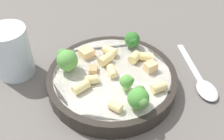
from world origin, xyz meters
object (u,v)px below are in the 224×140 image
at_px(rigatoni_2, 110,51).
at_px(chicken_chunk_1, 150,67).
at_px(broccoli_floret_0, 127,81).
at_px(rigatoni_1, 146,57).
at_px(broccoli_floret_1, 132,40).
at_px(rigatoni_6, 113,71).
at_px(drinking_glass, 13,54).
at_px(rigatoni_0, 115,107).
at_px(rigatoni_3, 81,87).
at_px(pasta_bowl, 112,79).
at_px(rigatoni_5, 159,87).
at_px(rigatoni_7, 135,57).
at_px(chicken_chunk_0, 86,53).
at_px(rigatoni_4, 92,80).
at_px(spoon, 202,82).
at_px(chicken_chunk_2, 93,70).
at_px(rigatoni_8, 106,59).
at_px(broccoli_floret_2, 67,59).
at_px(broccoli_floret_3, 139,98).

height_order(rigatoni_2, chicken_chunk_1, same).
xyz_separation_m(rigatoni_2, chicken_chunk_1, (-0.03, -0.08, 0.00)).
xyz_separation_m(broccoli_floret_0, rigatoni_1, (0.08, -0.02, -0.01)).
bearing_deg(broccoli_floret_1, rigatoni_6, 166.45).
relative_size(chicken_chunk_1, drinking_glass, 0.21).
bearing_deg(rigatoni_0, rigatoni_3, 66.61).
xyz_separation_m(broccoli_floret_0, broccoli_floret_1, (0.12, 0.01, -0.00)).
relative_size(pasta_bowl, broccoli_floret_0, 7.65).
relative_size(rigatoni_3, rigatoni_5, 1.16).
distance_m(rigatoni_7, chicken_chunk_0, 0.09).
bearing_deg(pasta_bowl, broccoli_floret_0, -134.12).
height_order(rigatoni_4, spoon, rigatoni_4).
xyz_separation_m(pasta_bowl, broccoli_floret_0, (-0.03, -0.03, 0.03)).
bearing_deg(chicken_chunk_1, rigatoni_4, 119.79).
height_order(rigatoni_3, rigatoni_4, same).
bearing_deg(rigatoni_4, rigatoni_5, -87.06).
bearing_deg(rigatoni_4, chicken_chunk_2, 10.71).
relative_size(rigatoni_1, rigatoni_7, 1.13).
bearing_deg(chicken_chunk_0, rigatoni_8, -107.20).
bearing_deg(chicken_chunk_1, rigatoni_8, 88.14).
xyz_separation_m(broccoli_floret_0, rigatoni_5, (0.01, -0.05, -0.01)).
bearing_deg(rigatoni_0, rigatoni_2, 16.42).
bearing_deg(spoon, rigatoni_4, 110.18).
bearing_deg(spoon, chicken_chunk_2, 102.30).
bearing_deg(broccoli_floret_2, spoon, -79.17).
bearing_deg(broccoli_floret_1, pasta_bowl, 165.76).
bearing_deg(rigatoni_6, chicken_chunk_1, -69.16).
distance_m(chicken_chunk_1, chicken_chunk_2, 0.10).
distance_m(rigatoni_8, spoon, 0.19).
bearing_deg(spoon, pasta_bowl, 104.31).
relative_size(rigatoni_8, chicken_chunk_2, 1.69).
height_order(broccoli_floret_3, rigatoni_2, broccoli_floret_3).
relative_size(broccoli_floret_0, chicken_chunk_2, 1.85).
distance_m(rigatoni_5, chicken_chunk_2, 0.12).
xyz_separation_m(pasta_bowl, rigatoni_8, (0.03, 0.02, 0.02)).
distance_m(broccoli_floret_0, chicken_chunk_2, 0.08).
bearing_deg(broccoli_floret_0, rigatoni_0, 168.20).
bearing_deg(broccoli_floret_2, chicken_chunk_1, -78.37).
relative_size(rigatoni_1, rigatoni_8, 0.87).
relative_size(drinking_glass, spoon, 0.59).
distance_m(rigatoni_2, rigatoni_8, 0.03).
height_order(pasta_bowl, rigatoni_7, rigatoni_7).
height_order(rigatoni_4, chicken_chunk_0, same).
height_order(drinking_glass, spoon, drinking_glass).
relative_size(rigatoni_3, rigatoni_7, 1.35).
height_order(rigatoni_3, rigatoni_5, same).
bearing_deg(rigatoni_6, broccoli_floret_1, -13.55).
xyz_separation_m(rigatoni_4, drinking_glass, (0.03, 0.16, 0.00)).
height_order(rigatoni_8, chicken_chunk_0, rigatoni_8).
xyz_separation_m(broccoli_floret_3, rigatoni_7, (0.11, 0.02, -0.01)).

